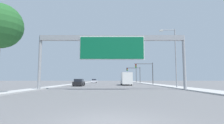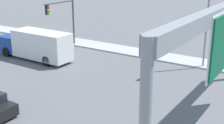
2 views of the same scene
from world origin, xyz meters
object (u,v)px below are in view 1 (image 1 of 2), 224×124
traffic_light_mid_block (135,72)px  truck_box_primary (126,79)px  car_near_right (79,83)px  car_near_center (94,81)px  traffic_light_far_intersection (133,72)px  traffic_light_near_intersection (146,70)px  street_lamp_right (174,53)px  sign_gantry (112,45)px

traffic_light_mid_block → truck_box_primary: bearing=-103.7°
car_near_right → car_near_center: 31.58m
car_near_right → truck_box_primary: bearing=30.0°
car_near_right → traffic_light_far_intersection: 40.17m
traffic_light_near_intersection → street_lamp_right: 15.98m
car_near_right → traffic_light_far_intersection: size_ratio=0.74×
traffic_light_near_intersection → street_lamp_right: street_lamp_right is taller
sign_gantry → car_near_center: 45.85m
truck_box_primary → traffic_light_far_intersection: size_ratio=1.37×
truck_box_primary → street_lamp_right: 17.03m
street_lamp_right → sign_gantry: bearing=-156.8°
traffic_light_far_intersection → street_lamp_right: (1.15, -45.82, 1.33)m
traffic_light_near_intersection → traffic_light_mid_block: (-0.13, 20.00, 0.19)m
sign_gantry → car_near_center: (-7.00, 44.99, -5.42)m
sign_gantry → street_lamp_right: bearing=23.2°
car_near_right → truck_box_primary: 12.16m
sign_gantry → car_near_center: sign_gantry is taller
car_near_center → traffic_light_far_intersection: bearing=17.9°
sign_gantry → traffic_light_far_intersection: bearing=79.9°
car_near_right → traffic_light_far_intersection: traffic_light_far_intersection is taller
car_near_right → street_lamp_right: size_ratio=0.49×
car_near_right → car_near_center: car_near_center is taller
traffic_light_mid_block → car_near_center: bearing=162.6°
sign_gantry → traffic_light_mid_block: size_ratio=3.46×
sign_gantry → traffic_light_near_intersection: 22.03m
car_near_center → truck_box_primary: bearing=-67.6°
car_near_right → traffic_light_mid_block: 31.08m
sign_gantry → traffic_light_near_intersection: size_ratio=3.61×
traffic_light_near_intersection → traffic_light_mid_block: 20.00m
traffic_light_far_intersection → street_lamp_right: 45.85m
car_near_center → traffic_light_mid_block: size_ratio=0.79×
truck_box_primary → street_lamp_right: street_lamp_right is taller
car_near_center → traffic_light_far_intersection: (15.91, 5.13, 3.61)m
traffic_light_near_intersection → traffic_light_mid_block: traffic_light_mid_block is taller
truck_box_primary → car_near_center: bearing=112.4°
car_near_center → traffic_light_near_intersection: size_ratio=0.83×
traffic_light_mid_block → traffic_light_near_intersection: bearing=-89.6°
traffic_light_far_intersection → street_lamp_right: size_ratio=0.66×
street_lamp_right → traffic_light_mid_block: bearing=92.4°
sign_gantry → traffic_light_far_intersection: (8.91, 50.12, -1.81)m
truck_box_primary → traffic_light_far_intersection: 31.24m
truck_box_primary → traffic_light_mid_block: (5.05, 20.64, 2.48)m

